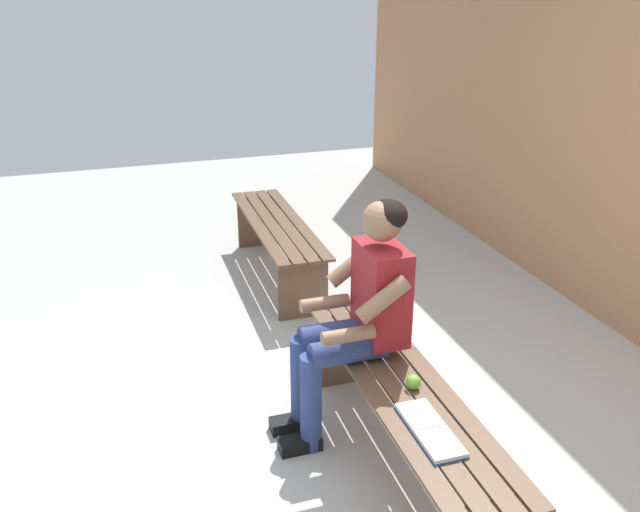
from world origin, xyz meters
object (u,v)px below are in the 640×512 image
(apple, at_px, (413,382))
(book_open, at_px, (430,430))
(person_seated, at_px, (358,311))
(bench_far, at_px, (278,236))
(bench_near, at_px, (403,405))

(apple, height_order, book_open, apple)
(person_seated, relative_size, book_open, 3.09)
(person_seated, distance_m, apple, 0.46)
(bench_far, bearing_deg, apple, -179.38)
(bench_near, relative_size, apple, 25.44)
(bench_near, distance_m, bench_far, 2.38)
(person_seated, bearing_deg, bench_near, -164.19)
(apple, distance_m, book_open, 0.33)
(person_seated, relative_size, apple, 17.86)
(bench_near, xyz_separation_m, person_seated, (0.36, 0.10, 0.35))
(bench_far, relative_size, book_open, 4.07)
(apple, relative_size, book_open, 0.17)
(book_open, bearing_deg, bench_far, -0.36)
(apple, xyz_separation_m, book_open, (-0.32, 0.07, -0.03))
(bench_far, height_order, person_seated, person_seated)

